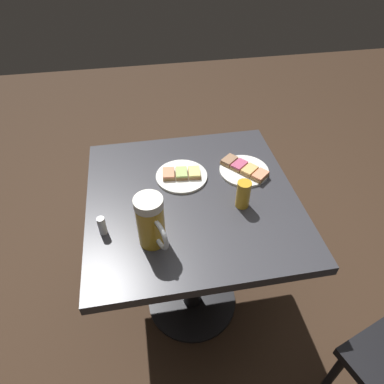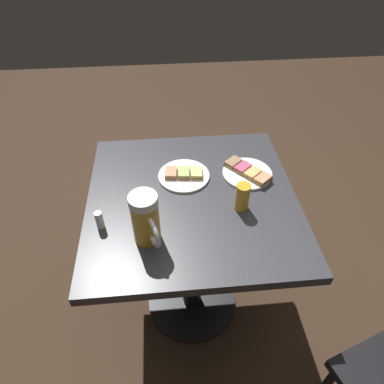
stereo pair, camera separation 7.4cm
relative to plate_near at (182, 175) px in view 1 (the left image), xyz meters
name	(u,v)px [view 1 (the left image)]	position (x,y,z in m)	size (l,w,h in m)	color
ground_plane	(192,300)	(0.02, -0.11, -0.75)	(6.00, 6.00, 0.00)	#382619
cafe_table	(192,224)	(0.02, -0.11, -0.17)	(0.76, 0.77, 0.74)	black
plate_near	(182,175)	(0.00, 0.00, 0.00)	(0.20, 0.20, 0.03)	white
plate_far	(244,170)	(0.25, -0.01, 0.00)	(0.19, 0.19, 0.03)	white
beer_mug	(151,222)	(-0.14, -0.30, 0.08)	(0.09, 0.14, 0.18)	gold
beer_glass_small	(243,194)	(0.19, -0.19, 0.04)	(0.05, 0.05, 0.10)	gold
salt_shaker	(102,226)	(-0.29, -0.23, 0.02)	(0.03, 0.03, 0.07)	silver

